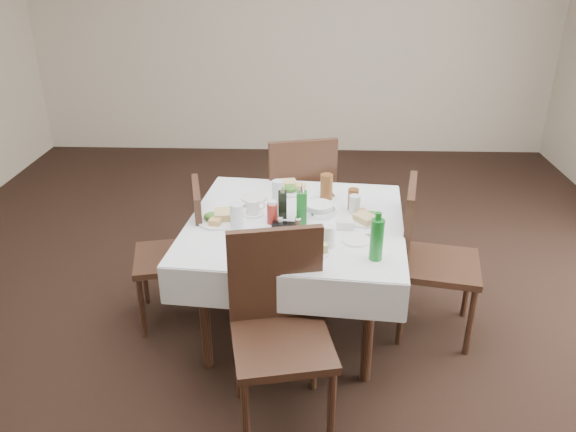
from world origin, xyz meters
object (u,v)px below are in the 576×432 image
at_px(dining_table, 295,233).
at_px(chair_north, 299,193).
at_px(water_e, 355,205).
at_px(oil_cruet_dark, 283,203).
at_px(chair_west, 183,245).
at_px(chair_south, 279,317).
at_px(chair_east, 425,251).
at_px(green_bottle, 377,239).
at_px(bread_basket, 319,209).
at_px(water_w, 237,216).
at_px(oil_cruet_green, 302,206).
at_px(water_s, 329,237).
at_px(coffee_mug, 253,208).
at_px(ketchup_bottle, 272,213).
at_px(water_n, 278,191).

xyz_separation_m(dining_table, chair_north, (0.01, 0.82, -0.09)).
height_order(water_e, oil_cruet_dark, oil_cruet_dark).
relative_size(dining_table, chair_west, 1.51).
bearing_deg(water_e, chair_south, -117.04).
relative_size(dining_table, chair_south, 1.38).
height_order(chair_east, green_bottle, green_bottle).
distance_m(chair_north, bread_basket, 0.76).
relative_size(water_w, oil_cruet_green, 0.57).
xyz_separation_m(dining_table, oil_cruet_dark, (-0.08, 0.04, 0.17)).
distance_m(chair_north, water_s, 1.19).
height_order(chair_north, chair_east, chair_north).
height_order(chair_south, water_w, chair_south).
bearing_deg(coffee_mug, water_w, -114.35).
xyz_separation_m(water_s, ketchup_bottle, (-0.32, 0.29, 0.00)).
xyz_separation_m(chair_east, water_s, (-0.61, -0.33, 0.26)).
xyz_separation_m(dining_table, oil_cruet_green, (0.04, -0.03, 0.19)).
xyz_separation_m(dining_table, chair_west, (-0.72, 0.09, -0.15)).
distance_m(water_n, oil_cruet_green, 0.34).
xyz_separation_m(chair_north, water_e, (0.35, -0.73, 0.23)).
bearing_deg(oil_cruet_green, oil_cruet_dark, 147.74).
relative_size(water_n, oil_cruet_dark, 0.67).
bearing_deg(water_s, dining_table, 120.19).
bearing_deg(water_e, green_bottle, -82.32).
bearing_deg(ketchup_bottle, water_s, -41.30).
height_order(chair_north, water_n, chair_north).
xyz_separation_m(dining_table, water_n, (-0.12, 0.27, 0.15)).
xyz_separation_m(oil_cruet_dark, oil_cruet_green, (0.12, -0.07, 0.02)).
bearing_deg(coffee_mug, chair_east, -3.52).
height_order(chair_east, chair_west, chair_east).
relative_size(chair_south, water_n, 7.12).
distance_m(water_n, water_e, 0.51).
height_order(chair_south, water_s, chair_south).
xyz_separation_m(chair_north, bread_basket, (0.14, -0.72, 0.20)).
height_order(chair_north, oil_cruet_green, chair_north).
bearing_deg(green_bottle, coffee_mug, 142.90).
bearing_deg(chair_east, chair_north, 134.01).
height_order(water_n, oil_cruet_green, oil_cruet_green).
bearing_deg(ketchup_bottle, water_e, 15.02).
xyz_separation_m(ketchup_bottle, coffee_mug, (-0.12, 0.11, -0.02)).
xyz_separation_m(water_s, green_bottle, (0.24, -0.12, 0.06)).
distance_m(water_w, oil_cruet_dark, 0.30).
relative_size(dining_table, water_w, 9.69).
distance_m(dining_table, oil_cruet_dark, 0.20).
height_order(dining_table, chair_west, chair_west).
bearing_deg(oil_cruet_dark, water_e, 6.87).
relative_size(water_s, oil_cruet_dark, 0.59).
distance_m(chair_east, chair_west, 1.51).
xyz_separation_m(bread_basket, oil_cruet_green, (-0.11, -0.14, 0.08)).
bearing_deg(dining_table, coffee_mug, 164.58).
bearing_deg(oil_cruet_dark, chair_south, -88.79).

